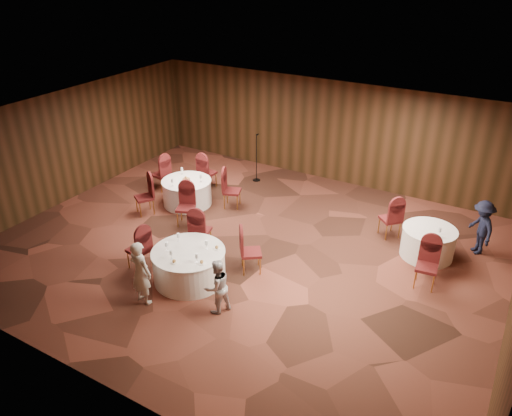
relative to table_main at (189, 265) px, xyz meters
The scene contains 15 objects.
ground 1.83m from the table_main, 76.93° to the left, with size 12.00×12.00×0.00m, color black.
room_shell 2.40m from the table_main, 76.93° to the left, with size 12.00×12.00×12.00m.
table_main is the anchor object (origin of this frame).
table_left 3.80m from the table_main, 127.82° to the left, with size 1.44×1.44×0.74m.
table_right 5.74m from the table_main, 39.92° to the left, with size 1.28×1.28×0.74m.
chairs_main 0.73m from the table_main, 111.96° to the left, with size 2.97×2.05×1.00m.
chairs_left 3.83m from the table_main, 128.11° to the left, with size 3.16×2.92×1.00m.
chairs_right 5.17m from the table_main, 39.47° to the left, with size 1.99×2.41×1.00m.
tabletop_main 0.49m from the table_main, 36.11° to the right, with size 1.09×1.07×0.22m.
tabletop_left 3.83m from the table_main, 127.96° to the left, with size 0.86×0.86×0.22m.
tabletop_right 5.82m from the table_main, 36.70° to the left, with size 0.08×0.08×0.22m.
mic_stand 5.63m from the table_main, 104.52° to the left, with size 0.24×0.24×1.57m.
woman_a 1.24m from the table_main, 107.97° to the right, with size 0.53×0.35×1.46m, color silver.
woman_b 1.34m from the table_main, 27.13° to the right, with size 0.59×0.46×1.21m, color silver.
man_c 7.05m from the table_main, 39.47° to the left, with size 0.90×0.52×1.39m, color black.
Camera 1 is at (5.57, -9.04, 6.70)m, focal length 35.00 mm.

